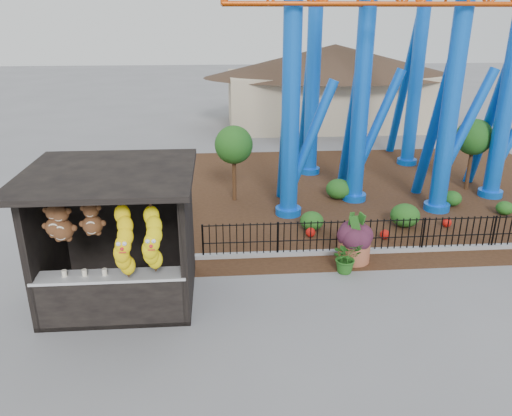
{
  "coord_description": "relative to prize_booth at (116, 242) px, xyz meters",
  "views": [
    {
      "loc": [
        -0.71,
        -9.05,
        6.08
      ],
      "look_at": [
        0.1,
        1.5,
        2.0
      ],
      "focal_mm": 35.0,
      "sensor_mm": 36.0,
      "label": 1
    }
  ],
  "objects": [
    {
      "name": "ground",
      "position": [
        2.99,
        -0.92,
        -1.52
      ],
      "size": [
        120.0,
        120.0,
        0.0
      ],
      "primitive_type": "plane",
      "color": "slate",
      "rests_on": "ground"
    },
    {
      "name": "mulch_bed",
      "position": [
        6.99,
        7.08,
        -1.51
      ],
      "size": [
        18.0,
        12.0,
        0.02
      ],
      "primitive_type": "cube",
      "color": "#331E11",
      "rests_on": "ground"
    },
    {
      "name": "curb",
      "position": [
        6.99,
        2.08,
        -1.46
      ],
      "size": [
        18.0,
        0.18,
        0.12
      ],
      "primitive_type": "cube",
      "color": "gray",
      "rests_on": "ground"
    },
    {
      "name": "prize_booth",
      "position": [
        0.0,
        0.0,
        0.0
      ],
      "size": [
        3.5,
        3.4,
        3.12
      ],
      "color": "black",
      "rests_on": "ground"
    },
    {
      "name": "picket_fence",
      "position": [
        7.89,
        2.08,
        -1.02
      ],
      "size": [
        12.2,
        0.06,
        1.0
      ],
      "primitive_type": null,
      "color": "black",
      "rests_on": "ground"
    },
    {
      "name": "roller_coaster",
      "position": [
        8.11,
        7.31,
        4.92
      ],
      "size": [
        11.0,
        6.37,
        10.82
      ],
      "color": "blue",
      "rests_on": "ground"
    },
    {
      "name": "terracotta_planter",
      "position": [
        5.76,
        1.66,
        -1.21
      ],
      "size": [
        0.94,
        0.94,
        0.62
      ],
      "primitive_type": "cylinder",
      "rotation": [
        0.0,
        0.0,
        0.14
      ],
      "color": "#9B5338",
      "rests_on": "ground"
    },
    {
      "name": "planter_foliage",
      "position": [
        5.76,
        1.66,
        -0.58
      ],
      "size": [
        0.7,
        0.7,
        0.64
      ],
      "primitive_type": "ellipsoid",
      "color": "#371625",
      "rests_on": "terracotta_planter"
    },
    {
      "name": "potted_plant",
      "position": [
        5.4,
        1.08,
        -1.11
      ],
      "size": [
        0.87,
        0.8,
        0.83
      ],
      "primitive_type": "imported",
      "rotation": [
        0.0,
        0.0,
        0.22
      ],
      "color": "#215017",
      "rests_on": "ground"
    },
    {
      "name": "landscaping",
      "position": [
        7.56,
        4.8,
        -1.19
      ],
      "size": [
        7.13,
        4.16,
        0.71
      ],
      "color": "#1D4E17",
      "rests_on": "mulch_bed"
    },
    {
      "name": "pavilion",
      "position": [
        8.99,
        19.08,
        1.54
      ],
      "size": [
        15.0,
        15.0,
        4.8
      ],
      "color": "#BFAD8C",
      "rests_on": "ground"
    }
  ]
}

